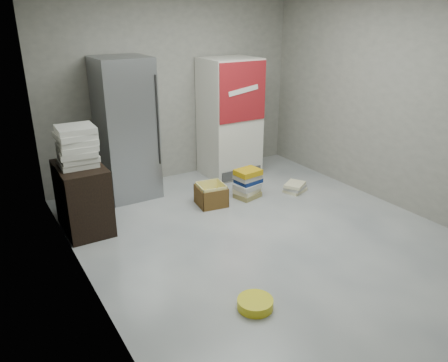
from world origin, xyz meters
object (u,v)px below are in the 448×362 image
object	(u,v)px
coke_cooler	(230,118)
wood_shelf	(83,198)
phonebook_stack_main	(248,183)
cardboard_box	(211,196)
steel_fridge	(126,129)

from	to	relation	value
coke_cooler	wood_shelf	bearing A→B (deg)	-163.72
coke_cooler	phonebook_stack_main	distance (m)	1.22
phonebook_stack_main	cardboard_box	distance (m)	0.57
steel_fridge	wood_shelf	bearing A→B (deg)	-138.69
steel_fridge	wood_shelf	xyz separation A→B (m)	(-0.83, -0.73, -0.55)
phonebook_stack_main	steel_fridge	bearing A→B (deg)	133.50
coke_cooler	wood_shelf	distance (m)	2.63
wood_shelf	phonebook_stack_main	xyz separation A→B (m)	(2.19, -0.23, -0.20)
phonebook_stack_main	coke_cooler	bearing A→B (deg)	61.45
steel_fridge	cardboard_box	size ratio (longest dim) A/B	4.60
steel_fridge	phonebook_stack_main	bearing A→B (deg)	-35.17
wood_shelf	cardboard_box	bearing A→B (deg)	-6.53
steel_fridge	phonebook_stack_main	world-z (taller)	steel_fridge
steel_fridge	coke_cooler	xyz separation A→B (m)	(1.65, -0.01, -0.05)
phonebook_stack_main	cardboard_box	size ratio (longest dim) A/B	0.99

